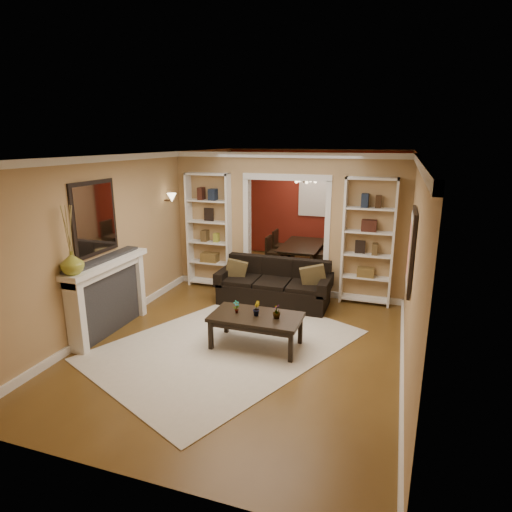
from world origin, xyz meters
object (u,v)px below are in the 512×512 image
(sofa, at_px, (274,283))
(bookshelf_right, at_px, (368,242))
(dining_table, at_px, (303,256))
(bookshelf_left, at_px, (209,231))
(fireplace, at_px, (110,297))
(coffee_table, at_px, (256,331))

(sofa, relative_size, bookshelf_right, 0.89)
(sofa, relative_size, dining_table, 1.26)
(bookshelf_left, relative_size, dining_table, 1.42)
(bookshelf_right, height_order, fireplace, bookshelf_right)
(sofa, relative_size, coffee_table, 1.58)
(dining_table, bearing_deg, coffee_table, -177.04)
(sofa, relative_size, bookshelf_left, 0.89)
(sofa, bearing_deg, bookshelf_right, 20.25)
(bookshelf_right, xyz_separation_m, dining_table, (-1.55, 1.82, -0.87))
(bookshelf_left, height_order, bookshelf_right, same)
(dining_table, bearing_deg, bookshelf_left, 139.60)
(coffee_table, xyz_separation_m, bookshelf_right, (1.34, 2.29, 0.90))
(coffee_table, bearing_deg, dining_table, 93.21)
(coffee_table, height_order, bookshelf_left, bookshelf_left)
(dining_table, bearing_deg, sofa, 179.50)
(sofa, bearing_deg, bookshelf_left, 159.21)
(coffee_table, xyz_separation_m, dining_table, (-0.21, 4.11, 0.04))
(bookshelf_right, distance_m, dining_table, 2.54)
(sofa, distance_m, bookshelf_right, 1.84)
(bookshelf_right, xyz_separation_m, fireplace, (-3.64, -2.53, -0.57))
(bookshelf_right, bearing_deg, sofa, -159.75)
(fireplace, bearing_deg, bookshelf_right, 34.80)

